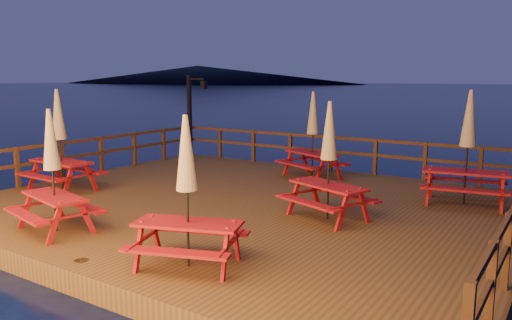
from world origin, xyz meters
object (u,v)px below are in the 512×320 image
object	(u,v)px
picnic_table_2	(468,146)
lamp_post	(193,108)
picnic_table_1	(329,159)
picnic_table_0	(52,169)

from	to	relation	value
picnic_table_2	lamp_post	bearing A→B (deg)	159.50
picnic_table_1	picnic_table_0	bearing A→B (deg)	-117.93
picnic_table_2	picnic_table_1	bearing A→B (deg)	-136.44
lamp_post	picnic_table_1	xyz separation A→B (m)	(7.67, -4.77, -0.53)
picnic_table_0	picnic_table_1	distance (m)	5.40
picnic_table_0	picnic_table_2	bearing A→B (deg)	58.83
picnic_table_1	picnic_table_2	xyz separation A→B (m)	(2.14, 2.82, 0.10)
lamp_post	picnic_table_0	bearing A→B (deg)	-66.34
lamp_post	picnic_table_0	world-z (taller)	lamp_post
picnic_table_2	picnic_table_0	bearing A→B (deg)	-142.82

